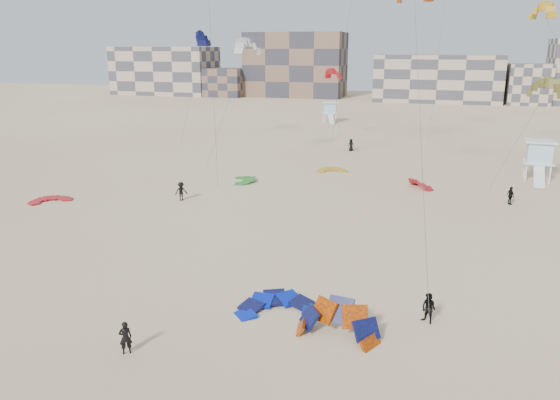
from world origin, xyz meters
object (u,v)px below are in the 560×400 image
(lifeguard_tower_near, at_px, (538,161))
(kite_ground_orange, at_px, (336,336))
(kite_ground_blue, at_px, (277,309))
(kitesurfer_main, at_px, (125,338))

(lifeguard_tower_near, bearing_deg, kite_ground_orange, -106.76)
(kite_ground_blue, height_order, lifeguard_tower_near, lifeguard_tower_near)
(kite_ground_orange, xyz_separation_m, kitesurfer_main, (-9.20, -4.40, 0.83))
(kitesurfer_main, bearing_deg, lifeguard_tower_near, -155.00)
(kite_ground_orange, relative_size, lifeguard_tower_near, 0.73)
(kite_ground_orange, relative_size, kitesurfer_main, 2.68)
(kite_ground_blue, distance_m, lifeguard_tower_near, 41.35)
(kite_ground_orange, bearing_deg, lifeguard_tower_near, 78.24)
(lifeguard_tower_near, bearing_deg, kite_ground_blue, -112.49)
(kite_ground_blue, height_order, kite_ground_orange, kite_ground_orange)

